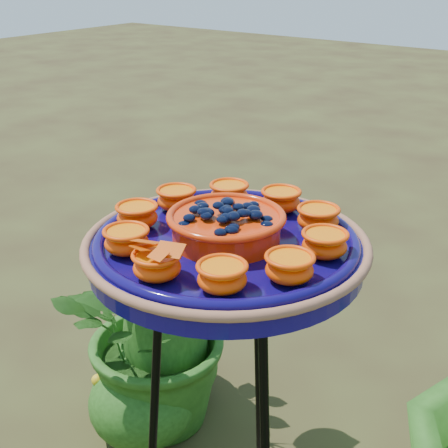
{
  "coord_description": "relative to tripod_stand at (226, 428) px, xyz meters",
  "views": [
    {
      "loc": [
        0.72,
        -0.8,
        1.53
      ],
      "look_at": [
        0.09,
        0.05,
        1.07
      ],
      "focal_mm": 50.0,
      "sensor_mm": 36.0,
      "label": 1
    }
  ],
  "objects": [
    {
      "name": "tripod_stand",
      "position": [
        0.0,
        0.0,
        0.0
      ],
      "size": [
        0.4,
        0.41,
        0.99
      ],
      "rotation": [
        0.0,
        0.0,
        0.12
      ],
      "color": "black",
      "rests_on": "ground"
    },
    {
      "name": "feeder_dish",
      "position": [
        -0.0,
        -0.0,
        0.44
      ],
      "size": [
        0.56,
        0.56,
        0.12
      ],
      "rotation": [
        0.0,
        0.0,
        0.12
      ],
      "color": "#0D0650",
      "rests_on": "tripod_stand"
    },
    {
      "name": "shrub_back_left",
      "position": [
        -0.61,
        0.48,
        -0.22
      ],
      "size": [
        0.91,
        0.92,
        0.77
      ],
      "primitive_type": "imported",
      "rotation": [
        0.0,
        0.0,
        0.85
      ],
      "color": "#1E4713",
      "rests_on": "ground"
    }
  ]
}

